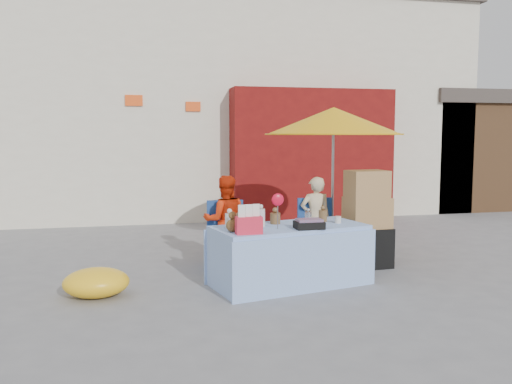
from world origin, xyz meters
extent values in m
plane|color=slate|center=(0.00, 0.00, 0.00)|extent=(80.00, 80.00, 0.00)
cube|color=silver|center=(0.00, 7.00, 2.25)|extent=(12.00, 5.00, 4.50)
cube|color=#3F3833|center=(0.00, 7.00, 4.70)|extent=(12.20, 5.20, 0.40)
cube|color=maroon|center=(2.20, 4.20, 1.30)|extent=(3.20, 0.60, 2.60)
cube|color=#4C331E|center=(6.50, 6.00, 1.20)|extent=(2.60, 3.00, 2.40)
cube|color=#3F3833|center=(6.50, 6.00, 2.55)|extent=(2.80, 3.20, 0.30)
cube|color=#F24E14|center=(-1.20, 4.48, 2.35)|extent=(0.32, 0.04, 0.20)
cube|color=#F24E14|center=(-0.10, 4.48, 2.25)|extent=(0.28, 0.04, 0.18)
cube|color=#9CC5FA|center=(0.48, -0.11, 0.34)|extent=(1.86, 1.14, 0.68)
cube|color=#9CC5FA|center=(0.57, -0.50, 0.32)|extent=(1.74, 0.42, 0.64)
cube|color=#9CC5FA|center=(0.39, 0.28, 0.32)|extent=(1.74, 0.42, 0.64)
cylinder|color=silver|center=(-0.21, -0.13, 0.77)|extent=(0.12, 0.12, 0.16)
cylinder|color=brown|center=(-0.06, 0.00, 0.76)|extent=(0.13, 0.13, 0.15)
cylinder|color=silver|center=(0.15, -0.09, 0.78)|extent=(0.11, 0.11, 0.20)
cylinder|color=brown|center=(0.35, 0.05, 0.75)|extent=(0.14, 0.14, 0.13)
cylinder|color=#B2B2B7|center=(0.79, 0.17, 0.74)|extent=(0.10, 0.10, 0.11)
cylinder|color=brown|center=(0.95, 0.09, 0.75)|extent=(0.12, 0.12, 0.14)
cylinder|color=silver|center=(0.76, -0.09, 0.72)|extent=(0.09, 0.09, 0.08)
cylinder|color=silver|center=(1.08, -0.07, 0.72)|extent=(0.09, 0.09, 0.08)
sphere|color=brown|center=(-0.23, -0.36, 0.75)|extent=(0.14, 0.14, 0.14)
ellipsoid|color=red|center=(0.29, -0.29, 1.01)|extent=(0.14, 0.08, 0.14)
cube|color=red|center=(-0.08, -0.52, 0.77)|extent=(0.29, 0.19, 0.18)
cube|color=black|center=(0.63, -0.36, 0.72)|extent=(0.35, 0.28, 0.08)
cube|color=navy|center=(-0.07, 0.86, 0.23)|extent=(0.50, 0.48, 0.45)
cube|color=navy|center=(-0.06, 1.08, 0.65)|extent=(0.48, 0.06, 0.40)
cube|color=navy|center=(1.18, 0.86, 0.23)|extent=(0.50, 0.48, 0.45)
cube|color=navy|center=(1.19, 1.08, 0.65)|extent=(0.48, 0.06, 0.40)
imported|color=red|center=(-0.07, 1.01, 0.59)|extent=(0.60, 0.48, 1.18)
imported|color=beige|center=(1.18, 1.01, 0.57)|extent=(0.43, 0.30, 1.15)
cylinder|color=gray|center=(1.48, 1.16, 1.00)|extent=(0.04, 0.04, 2.00)
cone|color=#EEA80C|center=(1.48, 1.16, 1.90)|extent=(1.90, 1.90, 0.38)
cylinder|color=#EEA80C|center=(1.48, 1.16, 1.72)|extent=(1.90, 1.90, 0.02)
cube|color=black|center=(1.71, 0.50, 0.26)|extent=(0.59, 0.50, 0.51)
cube|color=#AE794E|center=(1.71, 0.50, 0.71)|extent=(0.56, 0.44, 0.39)
cube|color=#AE794E|center=(1.68, 0.48, 1.08)|extent=(0.52, 0.40, 0.35)
ellipsoid|color=yellow|center=(-1.65, -0.13, 0.16)|extent=(0.86, 0.79, 0.31)
camera|label=1|loc=(-1.23, -5.95, 1.71)|focal=38.00mm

